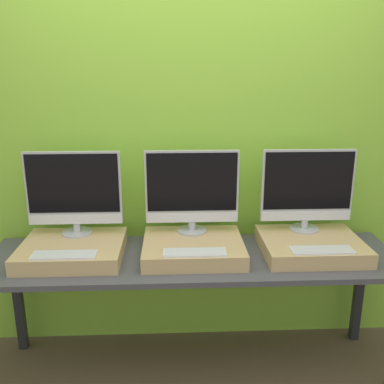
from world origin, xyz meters
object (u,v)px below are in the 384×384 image
monitor_left (74,191)px  monitor_center (192,190)px  keyboard_left (64,255)px  keyboard_center (195,252)px  keyboard_right (322,250)px  monitor_right (307,188)px

monitor_left → monitor_center: (0.67, 0.00, 0.00)m
monitor_left → keyboard_left: (0.00, -0.31, -0.25)m
monitor_center → keyboard_center: (0.00, -0.31, -0.25)m
monitor_center → keyboard_center: size_ratio=1.64×
keyboard_center → keyboard_right: same height
monitor_left → keyboard_center: (0.67, -0.31, -0.25)m
monitor_left → keyboard_center: monitor_left is taller
keyboard_left → monitor_center: (0.67, 0.31, 0.25)m
keyboard_center → keyboard_right: size_ratio=1.00×
keyboard_left → monitor_center: 0.78m
keyboard_left → keyboard_center: same height
monitor_left → monitor_right: (1.33, 0.00, 0.00)m
keyboard_left → keyboard_right: 1.33m
keyboard_center → keyboard_left: bearing=180.0°
keyboard_left → keyboard_right: (1.33, 0.00, 0.00)m
monitor_left → monitor_right: same height
monitor_center → keyboard_right: size_ratio=1.64×
monitor_center → keyboard_left: bearing=-154.9°
monitor_center → monitor_right: 0.67m
monitor_left → monitor_center: same height
keyboard_left → monitor_center: monitor_center is taller
keyboard_left → monitor_center: bearing=25.1°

